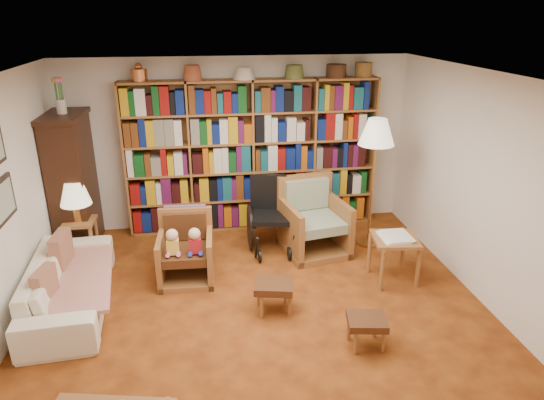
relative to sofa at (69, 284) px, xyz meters
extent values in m
plane|color=#984C17|center=(2.05, -0.45, -0.28)|extent=(5.00, 5.00, 0.00)
plane|color=silver|center=(2.05, -0.45, 2.22)|extent=(5.00, 5.00, 0.00)
plane|color=white|center=(2.05, 2.05, 0.97)|extent=(5.00, 0.00, 5.00)
plane|color=white|center=(2.05, -2.95, 0.97)|extent=(5.00, 0.00, 5.00)
plane|color=white|center=(4.55, -0.45, 0.97)|extent=(0.00, 5.00, 5.00)
cube|color=#96592E|center=(2.25, 1.89, 0.82)|extent=(3.60, 0.30, 2.20)
cube|color=black|center=(-0.21, 1.55, 0.62)|extent=(0.45, 0.90, 1.80)
cube|color=black|center=(-0.21, 1.55, 1.55)|extent=(0.50, 0.95, 0.06)
cylinder|color=silver|center=(-0.21, 1.55, 1.67)|extent=(0.12, 0.12, 0.18)
cube|color=black|center=(-0.43, -0.15, 1.07)|extent=(0.03, 0.52, 0.42)
cube|color=gray|center=(-0.42, -0.15, 1.07)|extent=(0.01, 0.44, 0.34)
imported|color=#F3EACE|center=(0.00, 0.00, 0.00)|extent=(1.98, 0.88, 0.57)
cube|color=beige|center=(0.05, 0.00, 0.02)|extent=(0.97, 1.57, 0.04)
cube|color=maroon|center=(-0.13, 0.35, 0.17)|extent=(0.16, 0.42, 0.41)
cube|color=maroon|center=(-0.13, -0.35, 0.17)|extent=(0.18, 0.37, 0.35)
cube|color=#96592E|center=(-0.10, 1.14, 0.25)|extent=(0.39, 0.39, 0.04)
cylinder|color=#96592E|center=(-0.26, 0.99, -0.03)|extent=(0.05, 0.05, 0.51)
cylinder|color=#96592E|center=(0.06, 0.99, -0.03)|extent=(0.05, 0.05, 0.51)
cylinder|color=#96592E|center=(-0.26, 1.30, -0.03)|extent=(0.05, 0.05, 0.51)
cylinder|color=#96592E|center=(0.06, 1.30, -0.03)|extent=(0.05, 0.05, 0.51)
cylinder|color=#C0843D|center=(-0.10, 1.14, 0.37)|extent=(0.13, 0.13, 0.21)
cone|color=white|center=(-0.10, 1.14, 0.64)|extent=(0.39, 0.39, 0.30)
cube|color=#96592E|center=(1.26, 0.40, -0.25)|extent=(0.68, 0.71, 0.07)
cube|color=#96592E|center=(0.96, 0.40, 0.01)|extent=(0.09, 0.68, 0.58)
cube|color=#96592E|center=(1.55, 0.40, 0.01)|extent=(0.09, 0.68, 0.58)
cube|color=#96592E|center=(1.26, 0.71, 0.13)|extent=(0.66, 0.10, 0.82)
cube|color=#4E2A14|center=(1.26, 0.38, 0.08)|extent=(0.53, 0.59, 0.11)
cube|color=#4E2A14|center=(1.26, 0.64, 0.32)|extent=(0.51, 0.11, 0.35)
cube|color=#AD2E4D|center=(1.26, 0.74, 0.37)|extent=(0.51, 0.07, 0.36)
cube|color=#96592E|center=(2.96, 0.89, -0.24)|extent=(0.94, 0.96, 0.09)
cube|color=#96592E|center=(2.60, 0.89, 0.07)|extent=(0.23, 0.83, 0.71)
cube|color=#96592E|center=(3.32, 0.89, 0.07)|extent=(0.23, 0.83, 0.71)
cube|color=#96592E|center=(2.96, 1.26, 0.21)|extent=(0.80, 0.23, 1.00)
cube|color=#93A383|center=(2.96, 0.86, 0.16)|extent=(0.74, 0.80, 0.13)
cube|color=#93A383|center=(2.96, 1.18, 0.45)|extent=(0.63, 0.22, 0.42)
cube|color=black|center=(2.39, 1.01, 0.21)|extent=(0.57, 0.57, 0.07)
cube|color=black|center=(2.39, 1.25, 0.48)|extent=(0.50, 0.13, 0.49)
cylinder|color=black|center=(2.12, 1.12, 0.02)|extent=(0.03, 0.61, 0.61)
cylinder|color=black|center=(2.66, 1.12, 0.02)|extent=(0.03, 0.61, 0.61)
cylinder|color=black|center=(2.19, 0.70, -0.20)|extent=(0.03, 0.18, 0.18)
cylinder|color=black|center=(2.59, 0.70, -0.20)|extent=(0.03, 0.18, 0.18)
cylinder|color=#C0843D|center=(3.78, 0.99, -0.27)|extent=(0.30, 0.30, 0.03)
cylinder|color=#C0843D|center=(3.78, 0.99, 0.47)|extent=(0.03, 0.03, 1.51)
cone|color=white|center=(3.78, 0.99, 1.33)|extent=(0.47, 0.47, 0.34)
cube|color=#96592E|center=(3.73, 0.01, 0.26)|extent=(0.58, 0.58, 0.04)
cylinder|color=#96592E|center=(3.51, -0.21, -0.02)|extent=(0.05, 0.05, 0.53)
cylinder|color=#96592E|center=(3.95, -0.21, -0.02)|extent=(0.05, 0.05, 0.53)
cylinder|color=#96592E|center=(3.51, 0.23, -0.02)|extent=(0.05, 0.05, 0.53)
cylinder|color=#96592E|center=(3.95, 0.23, -0.02)|extent=(0.05, 0.05, 0.53)
cube|color=white|center=(3.73, 0.01, 0.30)|extent=(0.35, 0.42, 0.03)
cube|color=#4E2A14|center=(2.21, -0.42, 0.02)|extent=(0.47, 0.43, 0.08)
cylinder|color=#96592E|center=(2.05, -0.55, -0.15)|extent=(0.04, 0.04, 0.27)
cylinder|color=#96592E|center=(2.36, -0.55, -0.15)|extent=(0.04, 0.04, 0.27)
cylinder|color=#96592E|center=(2.05, -0.30, -0.15)|extent=(0.04, 0.04, 0.27)
cylinder|color=#96592E|center=(2.36, -0.30, -0.15)|extent=(0.04, 0.04, 0.27)
cube|color=#4E2A14|center=(3.00, -1.15, 0.00)|extent=(0.42, 0.37, 0.07)
cylinder|color=#96592E|center=(2.86, -1.26, -0.16)|extent=(0.04, 0.04, 0.24)
cylinder|color=#96592E|center=(3.14, -1.26, -0.16)|extent=(0.04, 0.04, 0.24)
cylinder|color=#96592E|center=(2.86, -1.04, -0.16)|extent=(0.04, 0.04, 0.24)
cylinder|color=#96592E|center=(3.14, -1.04, -0.16)|extent=(0.04, 0.04, 0.24)
camera|label=1|loc=(1.50, -4.90, 2.78)|focal=32.00mm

